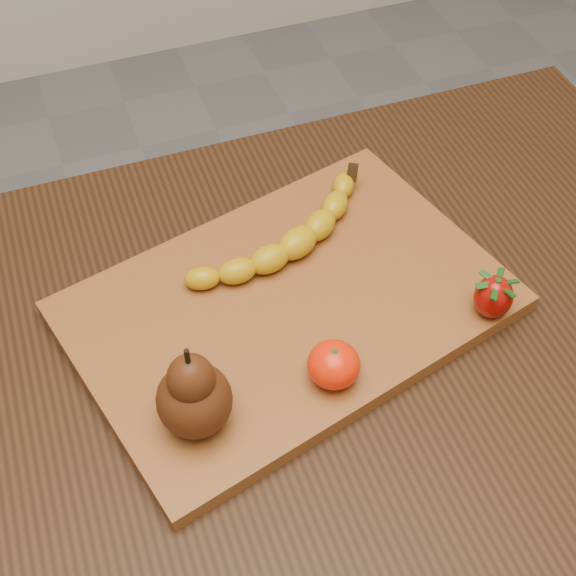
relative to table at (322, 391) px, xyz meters
name	(u,v)px	position (x,y,z in m)	size (l,w,h in m)	color
table	(322,391)	(0.00, 0.00, 0.00)	(1.00, 0.70, 0.76)	black
cutting_board	(288,306)	(-0.02, 0.05, 0.11)	(0.45, 0.30, 0.02)	brown
banana	(297,243)	(0.01, 0.11, 0.13)	(0.22, 0.06, 0.03)	#C09509
pear	(192,388)	(-0.16, -0.06, 0.17)	(0.07, 0.07, 0.11)	#49200B
mandarin	(334,365)	(-0.02, -0.06, 0.14)	(0.05, 0.05, 0.04)	#FE2202
strawberry	(494,296)	(0.17, -0.04, 0.14)	(0.04, 0.04, 0.05)	#980904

